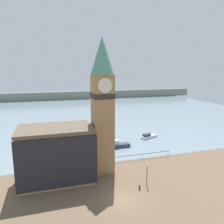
# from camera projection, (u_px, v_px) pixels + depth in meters

# --- Properties ---
(ground_plane) EXTENTS (160.00, 160.00, 0.00)m
(ground_plane) POSITION_uv_depth(u_px,v_px,m) (122.00, 200.00, 31.20)
(ground_plane) COLOR brown
(water) EXTENTS (160.00, 120.00, 0.00)m
(water) POSITION_uv_depth(u_px,v_px,m) (69.00, 111.00, 99.84)
(water) COLOR gray
(water) RESTS_ON ground_plane
(far_shoreline) EXTENTS (180.00, 3.00, 5.00)m
(far_shoreline) POSITION_uv_depth(u_px,v_px,m) (63.00, 96.00, 136.99)
(far_shoreline) COLOR gray
(far_shoreline) RESTS_ON water
(pier_railing) EXTENTS (12.87, 0.08, 1.09)m
(pier_railing) POSITION_uv_depth(u_px,v_px,m) (142.00, 154.00, 45.52)
(pier_railing) COLOR #333338
(pier_railing) RESTS_ON ground_plane
(clock_tower) EXTENTS (4.04, 4.04, 23.79)m
(clock_tower) POSITION_uv_depth(u_px,v_px,m) (103.00, 103.00, 38.04)
(clock_tower) COLOR #9E754C
(clock_tower) RESTS_ON ground_plane
(pier_building) EXTENTS (12.14, 7.97, 9.13)m
(pier_building) POSITION_uv_depth(u_px,v_px,m) (56.00, 154.00, 36.23)
(pier_building) COLOR tan
(pier_building) RESTS_ON ground_plane
(boat_near) EXTENTS (6.10, 1.76, 1.87)m
(boat_near) POSITION_uv_depth(u_px,v_px,m) (116.00, 145.00, 52.14)
(boat_near) COLOR #333856
(boat_near) RESTS_ON water
(boat_far) EXTENTS (5.20, 3.24, 1.34)m
(boat_far) POSITION_uv_depth(u_px,v_px,m) (148.00, 136.00, 59.66)
(boat_far) COLOR silver
(boat_far) RESTS_ON water
(mooring_bollard_near) EXTENTS (0.30, 0.30, 0.75)m
(mooring_bollard_near) POSITION_uv_depth(u_px,v_px,m) (140.00, 187.00, 33.86)
(mooring_bollard_near) COLOR #2D2D33
(mooring_bollard_near) RESTS_ON ground_plane
(lamp_post) EXTENTS (0.32, 0.32, 3.52)m
(lamp_post) POSITION_uv_depth(u_px,v_px,m) (147.00, 170.00, 34.85)
(lamp_post) COLOR black
(lamp_post) RESTS_ON ground_plane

